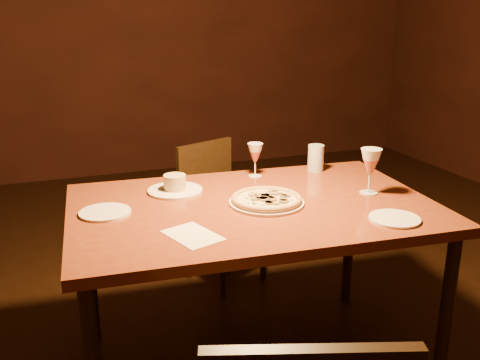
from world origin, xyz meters
name	(u,v)px	position (x,y,z in m)	size (l,w,h in m)	color
back_wall	(125,17)	(0.00, 3.50, 1.50)	(6.00, 0.04, 3.00)	#3B1812
dining_table	(253,220)	(-0.04, 0.18, 0.72)	(1.55, 1.06, 0.79)	brown
chair_far	(218,204)	(0.10, 1.09, 0.46)	(0.51, 0.51, 0.82)	black
pizza_plate	(267,200)	(0.01, 0.16, 0.81)	(0.31, 0.31, 0.03)	white
ramekin_saucer	(175,186)	(-0.30, 0.44, 0.82)	(0.24, 0.24, 0.08)	white
wine_glass_far	(255,160)	(0.11, 0.53, 0.88)	(0.07, 0.07, 0.16)	#AE5C48
wine_glass_right	(370,171)	(0.49, 0.13, 0.89)	(0.09, 0.09, 0.20)	#AE5C48
water_tumbler	(316,158)	(0.43, 0.52, 0.86)	(0.08, 0.08, 0.13)	#B0BBC0
side_plate_left	(105,212)	(-0.62, 0.28, 0.80)	(0.20, 0.20, 0.01)	white
side_plate_near	(395,219)	(0.40, -0.18, 0.80)	(0.19, 0.19, 0.01)	white
menu_card	(193,235)	(-0.36, -0.05, 0.79)	(0.14, 0.21, 0.00)	white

